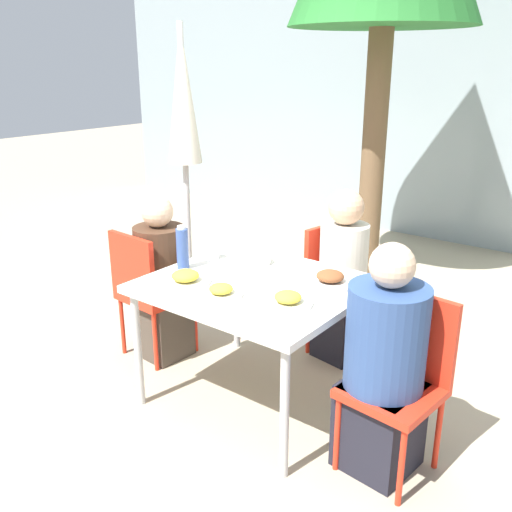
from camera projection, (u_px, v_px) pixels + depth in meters
The scene contains 17 objects.
ground_plane at pixel (256, 399), 3.32m from camera, with size 24.00×24.00×0.00m, color tan.
building_facade at pixel (487, 99), 5.65m from camera, with size 10.00×0.20×3.00m.
dining_table at pixel (256, 292), 3.10m from camera, with size 1.11×0.99×0.73m.
chair_left at pixel (147, 286), 3.63m from camera, with size 0.42×0.42×0.86m.
person_left at pixel (161, 283), 3.66m from camera, with size 0.32×0.32×1.08m.
chair_right at pixel (402, 371), 2.65m from camera, with size 0.44×0.44×0.86m.
person_right at pixel (384, 369), 2.62m from camera, with size 0.37×0.37×1.13m.
chair_far at pixel (337, 280), 3.73m from camera, with size 0.46×0.46×0.86m.
person_far at pixel (342, 280), 3.63m from camera, with size 0.32×0.32×1.13m.
closed_umbrella at pixel (184, 121), 4.05m from camera, with size 0.36×0.36×2.12m.
plate_0 at pixel (330, 279), 3.05m from camera, with size 0.27×0.27×0.07m.
plate_1 at pixel (221, 291), 2.90m from camera, with size 0.22×0.22×0.06m.
plate_2 at pixel (186, 278), 3.06m from camera, with size 0.27×0.27×0.07m.
plate_3 at pixel (288, 300), 2.79m from camera, with size 0.24×0.24×0.07m.
bottle at pixel (182, 248), 3.24m from camera, with size 0.07×0.07×0.26m.
drinking_cup at pixel (213, 252), 3.43m from camera, with size 0.08×0.08×0.09m.
salad_bowl at pixel (254, 259), 3.36m from camera, with size 0.19×0.19×0.06m.
Camera 1 is at (1.74, -2.27, 1.87)m, focal length 40.00 mm.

